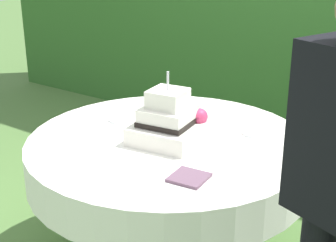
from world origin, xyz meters
TOP-DOWN VIEW (x-y plane):
  - cake_table at (0.00, 0.00)m, footprint 1.41×1.41m
  - wedding_cake at (0.02, -0.02)m, footprint 0.35×0.35m
  - serving_plate_near at (-0.36, 0.07)m, footprint 0.14×0.14m
  - serving_plate_far at (0.33, 0.31)m, footprint 0.13×0.13m
  - napkin_stack at (0.32, -0.30)m, footprint 0.16×0.16m

SIDE VIEW (x-z plane):
  - cake_table at x=0.00m, z-range 0.26..0.99m
  - serving_plate_near at x=-0.36m, z-range 0.73..0.74m
  - serving_plate_far at x=0.33m, z-range 0.73..0.74m
  - napkin_stack at x=0.32m, z-range 0.73..0.74m
  - wedding_cake at x=0.02m, z-range 0.65..1.00m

